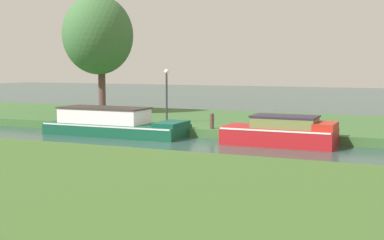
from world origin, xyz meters
TOP-DOWN VIEW (x-y plane):
  - ground_plane at (0.00, 0.00)m, footprint 120.00×120.00m
  - riverbank_far at (0.00, 7.00)m, footprint 72.00×10.00m
  - riverbank_near at (0.00, -9.00)m, footprint 72.00×10.00m
  - forest_barge at (-3.88, 1.20)m, footprint 6.99×2.31m
  - red_narrowboat at (4.39, 1.20)m, footprint 4.69×1.92m
  - willow_tree_left at (-8.49, 7.00)m, footprint 4.05×4.76m
  - lamp_post at (-2.21, 3.65)m, footprint 0.24×0.24m
  - mooring_post_near at (0.77, 2.38)m, footprint 0.19×0.19m

SIDE VIEW (x-z plane):
  - ground_plane at x=0.00m, z-range 0.00..0.00m
  - riverbank_far at x=0.00m, z-range 0.00..0.40m
  - riverbank_near at x=0.00m, z-range 0.00..0.40m
  - forest_barge at x=-3.88m, z-range -0.12..1.21m
  - red_narrowboat at x=4.39m, z-range -0.08..1.18m
  - mooring_post_near at x=0.77m, z-range 0.40..1.11m
  - lamp_post at x=-2.21m, z-range 0.77..3.52m
  - willow_tree_left at x=-8.49m, z-range 1.57..8.74m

